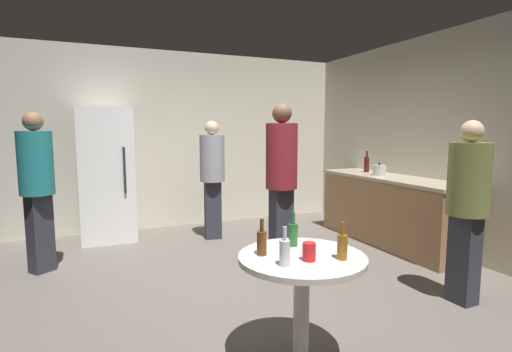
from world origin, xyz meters
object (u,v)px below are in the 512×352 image
Objects in this scene: person_in_olive_shirt at (468,198)px; beer_bottle_green at (293,234)px; person_in_maroon_shirt at (281,173)px; beer_bottle_clear at (285,252)px; beer_bottle_brown at (262,242)px; foreground_table at (302,271)px; kettle at (379,170)px; beer_bottle_amber at (342,246)px; plastic_cup_red at (309,252)px; refrigerator at (107,175)px; person_in_teal_shirt at (37,180)px; wine_bottle_on_counter at (367,164)px; person_in_gray_shirt at (212,171)px.

beer_bottle_green is at bearing -0.17° from person_in_olive_shirt.
person_in_olive_shirt is at bearing 32.30° from person_in_maroon_shirt.
beer_bottle_green is 1.00× the size of beer_bottle_clear.
beer_bottle_clear is at bearing -80.41° from beer_bottle_brown.
foreground_table is at bearing 33.98° from beer_bottle_clear.
kettle is 3.42m from beer_bottle_clear.
plastic_cup_red is (-0.20, 0.06, -0.03)m from beer_bottle_amber.
plastic_cup_red is (0.97, -3.71, -0.11)m from refrigerator.
beer_bottle_clear is 0.14× the size of person_in_teal_shirt.
plastic_cup_red is (-0.01, -0.10, 0.16)m from foreground_table.
person_in_teal_shirt is 2.57m from person_in_maroon_shirt.
beer_bottle_green is 0.14× the size of person_in_teal_shirt.
person_in_maroon_shirt is (0.71, 1.67, 0.42)m from foreground_table.
wine_bottle_on_counter reaches higher than kettle.
wine_bottle_on_counter is at bearing 42.89° from beer_bottle_green.
foreground_table is 0.19m from plastic_cup_red.
plastic_cup_red is (-0.06, -0.30, -0.03)m from beer_bottle_green.
plastic_cup_red reaches higher than foreground_table.
refrigerator is 4.34m from person_in_olive_shirt.
person_in_olive_shirt is at bearing 19.37° from person_in_teal_shirt.
wine_bottle_on_counter is 1.35× the size of beer_bottle_brown.
person_in_maroon_shirt is at bearing 32.67° from person_in_teal_shirt.
person_in_gray_shirt is (0.32, 2.89, 0.14)m from beer_bottle_green.
beer_bottle_amber is at bearing -32.93° from beer_bottle_brown.
person_in_maroon_shirt is at bearing 59.16° from beer_bottle_brown.
plastic_cup_red is 3.17m from person_in_teal_shirt.
beer_bottle_brown reaches higher than plastic_cup_red.
wine_bottle_on_counter reaches higher than beer_bottle_clear.
refrigerator is at bearing 104.60° from plastic_cup_red.
kettle is at bearing 46.48° from person_in_teal_shirt.
kettle reaches higher than beer_bottle_brown.
person_in_gray_shirt reaches higher than plastic_cup_red.
refrigerator is 1.13× the size of person_in_olive_shirt.
beer_bottle_clear is at bearing 174.77° from beer_bottle_amber.
wine_bottle_on_counter is at bearing 109.93° from person_in_maroon_shirt.
person_in_maroon_shirt reaches higher than plastic_cup_red.
person_in_teal_shirt is (-4.11, 0.47, 0.02)m from kettle.
person_in_gray_shirt is (0.38, 3.19, 0.16)m from plastic_cup_red.
person_in_olive_shirt is at bearing 11.30° from plastic_cup_red.
beer_bottle_amber is 1.64m from person_in_olive_shirt.
beer_bottle_amber is at bearing -2.29° from person_in_teal_shirt.
person_in_olive_shirt is at bearing -50.70° from refrigerator.
beer_bottle_green is (0.27, 0.09, 0.00)m from beer_bottle_brown.
foreground_table is 0.47× the size of person_in_teal_shirt.
refrigerator is 1.01× the size of person_in_maroon_shirt.
beer_bottle_amber reaches higher than plastic_cup_red.
plastic_cup_red is 0.07× the size of person_in_gray_shirt.
kettle is 1.06× the size of beer_bottle_clear.
wine_bottle_on_counter is (3.50, -1.12, 0.12)m from refrigerator.
beer_bottle_brown is at bearing 147.07° from beer_bottle_amber.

